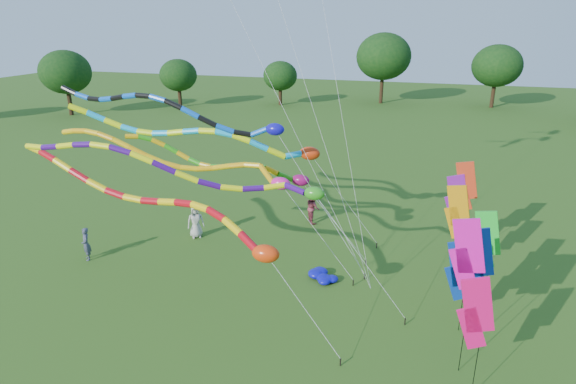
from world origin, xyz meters
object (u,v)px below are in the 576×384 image
(person_a, at_px, (196,221))
(person_b, at_px, (86,244))
(tube_kite_red, at_px, (169,208))
(tube_kite_orange, at_px, (196,162))
(blue_nylon_heap, at_px, (327,277))
(person_c, at_px, (313,208))

(person_a, height_order, person_b, person_a)
(tube_kite_red, height_order, person_a, tube_kite_red)
(tube_kite_red, bearing_deg, tube_kite_orange, 112.00)
(tube_kite_red, bearing_deg, person_a, 124.14)
(tube_kite_red, relative_size, blue_nylon_heap, 9.76)
(tube_kite_red, relative_size, person_c, 8.08)
(tube_kite_orange, bearing_deg, blue_nylon_heap, 1.14)
(tube_kite_red, height_order, person_c, tube_kite_red)
(blue_nylon_heap, distance_m, person_a, 8.28)
(person_c, bearing_deg, person_a, 92.13)
(blue_nylon_heap, bearing_deg, tube_kite_red, -148.50)
(blue_nylon_heap, bearing_deg, person_a, 162.02)
(tube_kite_orange, height_order, blue_nylon_heap, tube_kite_orange)
(tube_kite_red, distance_m, person_c, 10.92)
(tube_kite_red, relative_size, person_b, 8.86)
(tube_kite_orange, height_order, person_c, tube_kite_orange)
(person_b, bearing_deg, tube_kite_orange, 58.34)
(person_a, bearing_deg, blue_nylon_heap, -52.46)
(person_a, xyz_separation_m, person_c, (5.61, 3.77, -0.01))
(blue_nylon_heap, height_order, person_c, person_c)
(tube_kite_red, xyz_separation_m, person_a, (-2.14, 6.04, -3.32))
(blue_nylon_heap, height_order, person_b, person_b)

